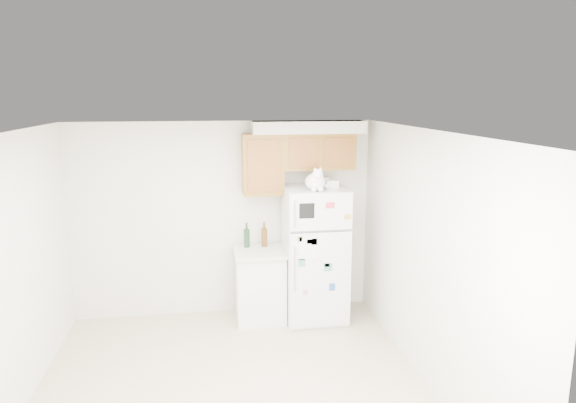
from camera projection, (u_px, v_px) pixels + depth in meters
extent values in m
cube|color=#BAB08F|center=(234.00, 396.00, 4.90)|extent=(3.80, 4.00, 0.01)
cube|color=silver|center=(223.00, 219.00, 6.58)|extent=(3.80, 0.04, 2.50)
cube|color=silver|center=(249.00, 396.00, 2.71)|extent=(3.80, 0.04, 2.50)
cube|color=silver|center=(6.00, 283.00, 4.36)|extent=(0.04, 4.00, 2.50)
cube|color=silver|center=(428.00, 261.00, 4.94)|extent=(0.04, 4.00, 2.50)
cube|color=white|center=(227.00, 132.00, 4.39)|extent=(3.80, 4.00, 0.04)
cube|color=brown|center=(318.00, 151.00, 6.42)|extent=(0.90, 0.33, 0.45)
cube|color=brown|center=(263.00, 164.00, 6.34)|extent=(0.50, 0.33, 0.75)
cube|color=silver|center=(308.00, 127.00, 6.35)|extent=(1.40, 0.37, 0.15)
cube|color=silver|center=(314.00, 254.00, 6.47)|extent=(0.76, 0.72, 1.70)
cube|color=silver|center=(322.00, 212.00, 5.98)|extent=(0.74, 0.03, 0.44)
cube|color=silver|center=(321.00, 280.00, 6.15)|extent=(0.74, 0.03, 1.19)
cube|color=#59595B|center=(321.00, 231.00, 6.02)|extent=(0.74, 0.03, 0.02)
cylinder|color=silver|center=(295.00, 214.00, 5.90)|extent=(0.02, 0.02, 0.32)
cylinder|color=silver|center=(295.00, 269.00, 6.04)|extent=(0.02, 0.02, 0.55)
cube|color=black|center=(307.00, 211.00, 5.93)|extent=(0.18, 0.00, 0.18)
cube|color=white|center=(308.00, 248.00, 6.02)|extent=(0.22, 0.00, 0.28)
cube|color=#27489D|center=(314.00, 242.00, 6.02)|extent=(0.07, 0.00, 0.08)
cube|color=#C08E3C|center=(348.00, 217.00, 6.02)|extent=(0.09, 0.00, 0.06)
cube|color=olive|center=(300.00, 239.00, 5.98)|extent=(0.06, 0.00, 0.06)
cube|color=#3346B4|center=(311.00, 241.00, 6.01)|extent=(0.11, 0.00, 0.05)
cube|color=#BA859C|center=(306.00, 293.00, 6.13)|extent=(0.07, 0.00, 0.06)
cube|color=#234F8C|center=(332.00, 287.00, 6.17)|extent=(0.07, 0.00, 0.09)
cube|color=#C18ABB|center=(327.00, 265.00, 6.10)|extent=(0.06, 0.00, 0.05)
cube|color=#3E8863|center=(328.00, 267.00, 6.11)|extent=(0.10, 0.00, 0.10)
cube|color=#419162|center=(302.00, 263.00, 6.05)|extent=(0.08, 0.00, 0.10)
cube|color=#D4354E|center=(330.00, 205.00, 5.96)|extent=(0.11, 0.00, 0.07)
cube|color=white|center=(260.00, 286.00, 6.50)|extent=(0.60, 0.60, 0.88)
cube|color=beige|center=(260.00, 252.00, 6.39)|extent=(0.64, 0.64, 0.04)
ellipsoid|color=white|center=(315.00, 182.00, 6.11)|extent=(0.24, 0.32, 0.20)
ellipsoid|color=white|center=(317.00, 180.00, 6.01)|extent=(0.17, 0.14, 0.19)
sphere|color=white|center=(318.00, 174.00, 5.95)|extent=(0.12, 0.12, 0.12)
cone|color=white|center=(315.00, 169.00, 5.93)|extent=(0.04, 0.04, 0.05)
cone|color=white|center=(321.00, 169.00, 5.94)|extent=(0.04, 0.04, 0.05)
cone|color=#D88C8C|center=(315.00, 169.00, 5.93)|extent=(0.02, 0.02, 0.03)
cone|color=#D88C8C|center=(321.00, 169.00, 5.94)|extent=(0.02, 0.02, 0.03)
sphere|color=white|center=(319.00, 176.00, 5.91)|extent=(0.05, 0.05, 0.05)
sphere|color=white|center=(314.00, 189.00, 6.00)|extent=(0.06, 0.06, 0.06)
sphere|color=white|center=(321.00, 189.00, 6.01)|extent=(0.06, 0.06, 0.06)
cylinder|color=white|center=(321.00, 186.00, 6.25)|extent=(0.15, 0.20, 0.07)
cube|color=white|center=(323.00, 181.00, 6.46)|extent=(0.21, 0.19, 0.10)
cube|color=white|center=(332.00, 184.00, 6.28)|extent=(0.15, 0.11, 0.09)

